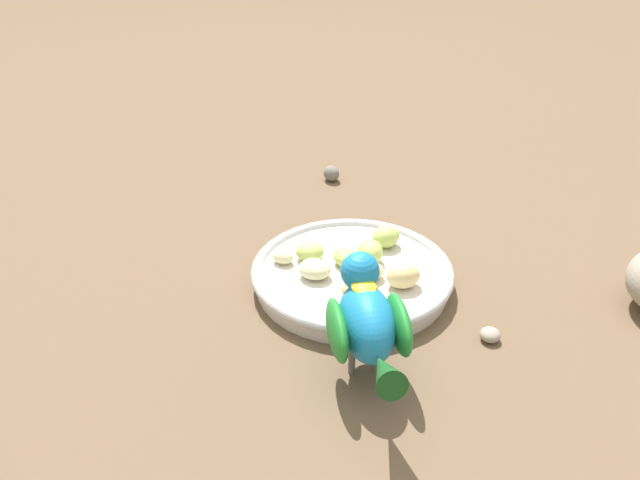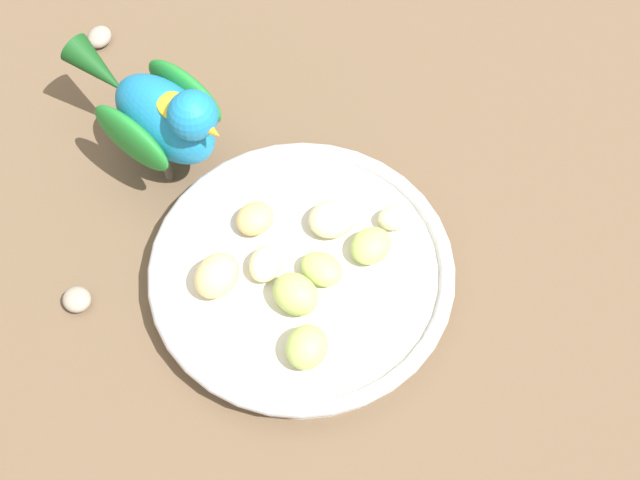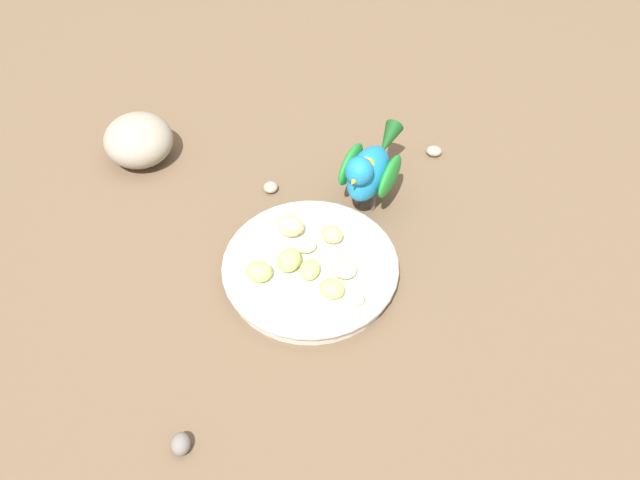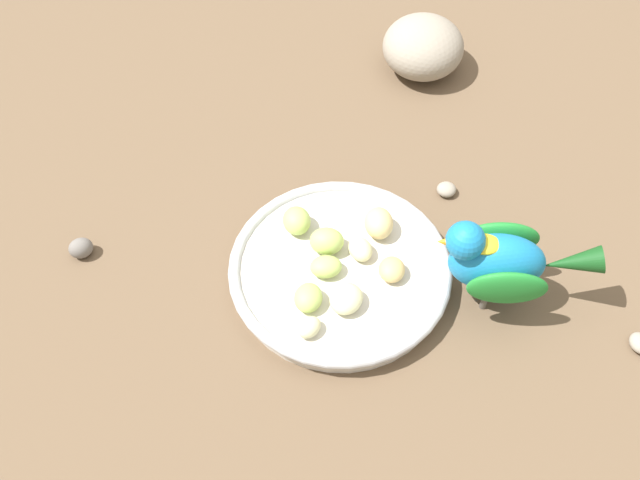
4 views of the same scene
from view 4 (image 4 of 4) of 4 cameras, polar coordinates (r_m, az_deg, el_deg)
name	(u,v)px [view 4 (image 4 of 4)]	position (r m, az deg, el deg)	size (l,w,h in m)	color
ground_plane	(339,298)	(0.79, 1.46, -4.39)	(4.00, 4.00, 0.00)	brown
feeding_bowl	(340,271)	(0.79, 1.51, -2.37)	(0.23, 0.23, 0.03)	beige
apple_piece_0	(326,267)	(0.77, 0.45, -2.03)	(0.03, 0.03, 0.02)	#B2CC66
apple_piece_1	(360,249)	(0.79, 3.05, -0.69)	(0.03, 0.02, 0.02)	beige
apple_piece_2	(379,223)	(0.80, 4.44, 1.27)	(0.04, 0.03, 0.03)	#E5C67F
apple_piece_3	(350,298)	(0.75, 2.30, -4.37)	(0.04, 0.03, 0.02)	beige
apple_piece_4	(308,298)	(0.75, -0.89, -4.37)	(0.03, 0.03, 0.02)	#B2CC66
apple_piece_5	(391,267)	(0.78, 5.33, -2.01)	(0.03, 0.03, 0.02)	tan
apple_piece_6	(309,327)	(0.74, -0.83, -6.58)	(0.03, 0.02, 0.02)	beige
apple_piece_7	(331,240)	(0.79, 0.82, -0.02)	(0.04, 0.03, 0.03)	#B2CC66
apple_piece_8	(297,221)	(0.81, -1.77, 1.46)	(0.03, 0.03, 0.03)	#B2CC66
parrot	(501,260)	(0.76, 13.43, -1.49)	(0.16, 0.10, 0.12)	#59544C
rock_large	(423,47)	(1.01, 7.76, 14.20)	(0.11, 0.10, 0.07)	gray
pebble_0	(640,343)	(0.82, 22.96, -7.16)	(0.02, 0.02, 0.01)	gray
pebble_1	(81,248)	(0.85, -17.55, -0.58)	(0.03, 0.02, 0.02)	slate
pebble_2	(446,189)	(0.88, 9.49, 3.77)	(0.02, 0.02, 0.01)	gray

